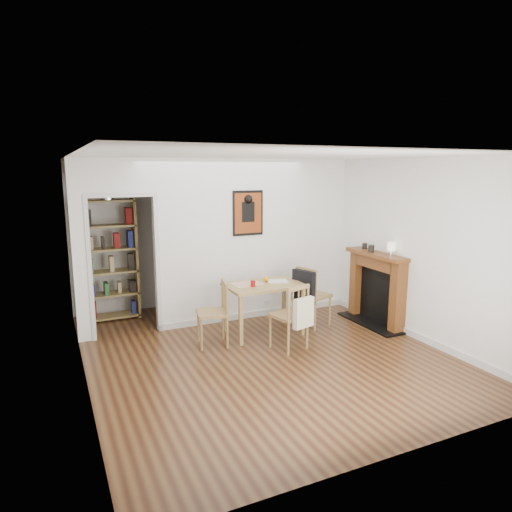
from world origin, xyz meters
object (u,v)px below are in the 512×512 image
red_glass (253,283)px  chair_right (313,295)px  orange_fruit (266,279)px  ceramic_jar_a (371,248)px  dining_table (264,290)px  ceramic_jar_b (365,246)px  fireplace (377,286)px  notebook (277,281)px  chair_left (212,314)px  chair_front (290,316)px  mantel_lamp (391,247)px  bookshelf (111,260)px

red_glass → chair_right: bearing=2.7°
orange_fruit → ceramic_jar_a: bearing=-13.7°
dining_table → ceramic_jar_b: 1.89m
red_glass → ceramic_jar_b: size_ratio=0.94×
fireplace → notebook: fireplace is taller
chair_left → chair_front: chair_front is taller
fireplace → notebook: size_ratio=4.19×
mantel_lamp → ceramic_jar_b: bearing=90.8°
fireplace → red_glass: bearing=172.4°
fireplace → ceramic_jar_b: ceramic_jar_b is taller
chair_right → ceramic_jar_b: bearing=0.2°
red_glass → mantel_lamp: mantel_lamp is taller
chair_right → notebook: chair_right is taller
bookshelf → ceramic_jar_b: bookshelf is taller
chair_right → ceramic_jar_a: (0.89, -0.26, 0.72)m
chair_right → red_glass: size_ratio=10.44×
chair_right → ceramic_jar_b: (0.97, 0.00, 0.71)m
dining_table → bookshelf: size_ratio=0.57×
dining_table → ceramic_jar_b: size_ratio=11.43×
chair_left → fireplace: 2.70m
chair_front → ceramic_jar_a: size_ratio=8.22×
fireplace → mantel_lamp: mantel_lamp is taller
ceramic_jar_b → dining_table: bearing=179.7°
red_glass → ceramic_jar_a: ceramic_jar_a is taller
fireplace → ceramic_jar_a: 0.61m
chair_front → ceramic_jar_b: size_ratio=9.45×
ceramic_jar_b → mantel_lamp: bearing=-89.2°
red_glass → ceramic_jar_a: bearing=-6.1°
dining_table → mantel_lamp: 2.02m
orange_fruit → mantel_lamp: bearing=-23.7°
chair_right → ceramic_jar_a: bearing=-16.1°
chair_right → orange_fruit: 0.82m
dining_table → chair_right: (0.84, -0.01, -0.18)m
ceramic_jar_a → ceramic_jar_b: (0.08, 0.26, -0.01)m
fireplace → notebook: (-1.58, 0.38, 0.16)m
chair_left → fireplace: size_ratio=0.74×
bookshelf → chair_left: bearing=-58.8°
dining_table → mantel_lamp: mantel_lamp is taller
dining_table → chair_front: size_ratio=1.21×
dining_table → chair_left: 0.89m
chair_left → chair_front: bearing=-31.8°
dining_table → chair_left: chair_left is taller
chair_left → ceramic_jar_b: ceramic_jar_b is taller
mantel_lamp → ceramic_jar_b: size_ratio=2.06×
notebook → ceramic_jar_a: size_ratio=2.64×
ceramic_jar_a → red_glass: bearing=173.9°
chair_left → chair_right: size_ratio=0.96×
dining_table → ceramic_jar_b: (1.82, -0.01, 0.54)m
ceramic_jar_a → dining_table: bearing=171.1°
dining_table → fireplace: (1.83, -0.34, -0.06)m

